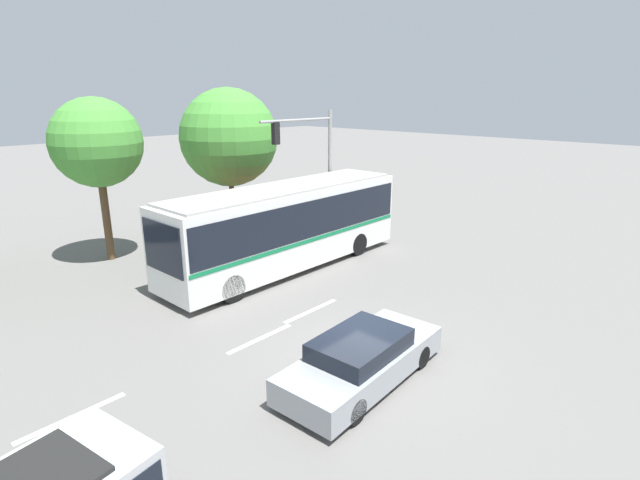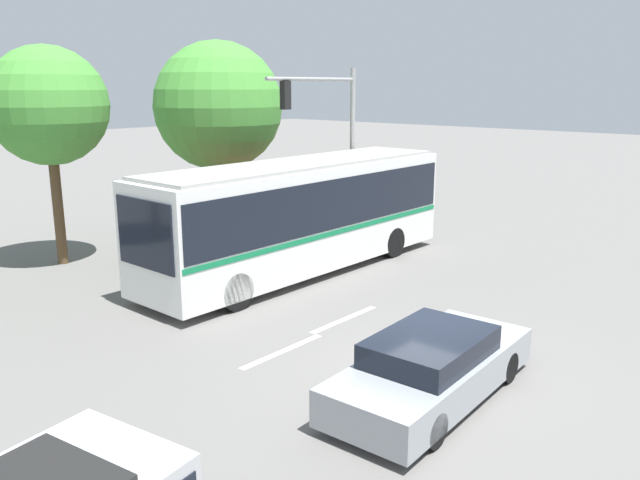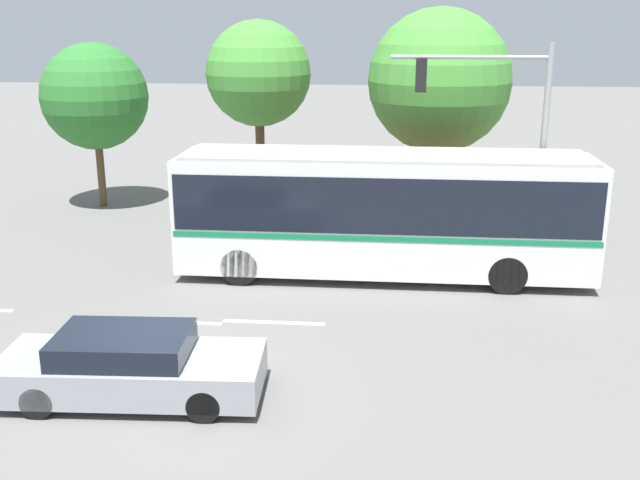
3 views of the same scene
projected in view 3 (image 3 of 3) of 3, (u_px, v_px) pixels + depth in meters
ground_plane at (176, 387)px, 14.26m from camera, size 140.00×140.00×0.00m
city_bus at (383, 207)px, 20.04m from camera, size 11.12×2.66×3.39m
sedan_foreground at (130, 367)px, 13.74m from camera, size 4.93×2.08×1.28m
traffic_light_pole at (506, 123)px, 20.62m from camera, size 4.39×0.24×6.20m
flowering_hedge at (413, 216)px, 23.89m from camera, size 7.59×1.38×1.49m
street_tree_left at (95, 97)px, 27.05m from camera, size 3.87×3.87×6.04m
street_tree_centre at (259, 74)px, 25.70m from camera, size 3.64×3.64×6.82m
street_tree_right at (439, 81)px, 24.57m from camera, size 4.75×4.75×7.22m
lane_stripe_near at (274, 322)px, 17.30m from camera, size 2.40×0.16×0.01m
lane_stripe_far at (171, 322)px, 17.31m from camera, size 2.40×0.16×0.01m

